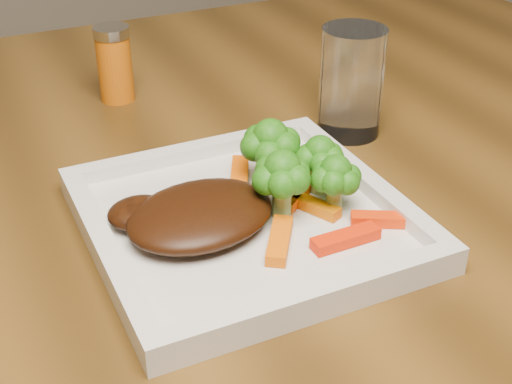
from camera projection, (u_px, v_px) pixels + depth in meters
name	position (u px, v px, depth m)	size (l,w,h in m)	color
plate	(246.00, 224.00, 0.63)	(0.27, 0.27, 0.01)	silver
steak	(200.00, 215.00, 0.61)	(0.13, 0.10, 0.03)	#331607
broccoli_0	(270.00, 152.00, 0.66)	(0.06, 0.06, 0.07)	#305C0F
broccoli_1	(320.00, 161.00, 0.65)	(0.05, 0.05, 0.06)	#206B11
broccoli_2	(335.00, 182.00, 0.63)	(0.05, 0.05, 0.06)	#2F6911
broccoli_3	(282.00, 186.00, 0.62)	(0.06, 0.06, 0.06)	#1D6110
carrot_0	(346.00, 238.00, 0.59)	(0.06, 0.02, 0.01)	red
carrot_1	(381.00, 219.00, 0.62)	(0.05, 0.01, 0.01)	#ED3103
carrot_2	(280.00, 240.00, 0.59)	(0.06, 0.02, 0.01)	#E85F03
carrot_3	(317.00, 164.00, 0.70)	(0.06, 0.02, 0.01)	#DB4403
carrot_4	(240.00, 174.00, 0.69)	(0.06, 0.02, 0.01)	#F45B03
carrot_5	(315.00, 206.00, 0.64)	(0.05, 0.01, 0.01)	#D96703
carrot_6	(297.00, 191.00, 0.66)	(0.06, 0.02, 0.01)	#FF5704
spice_shaker	(115.00, 64.00, 0.86)	(0.04, 0.04, 0.09)	#C35B0A
drinking_glass	(351.00, 82.00, 0.77)	(0.07, 0.07, 0.12)	white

